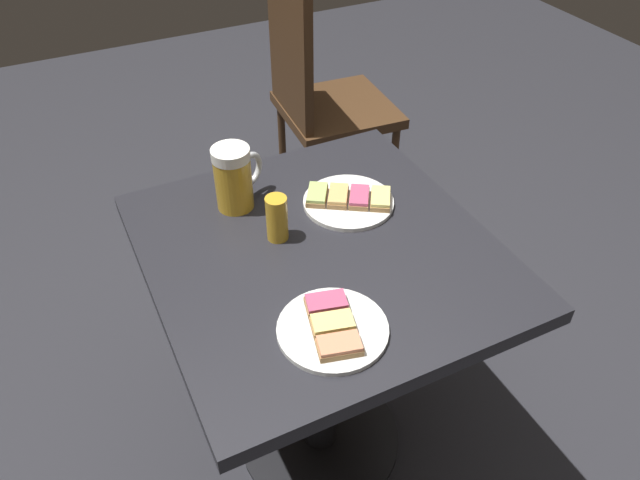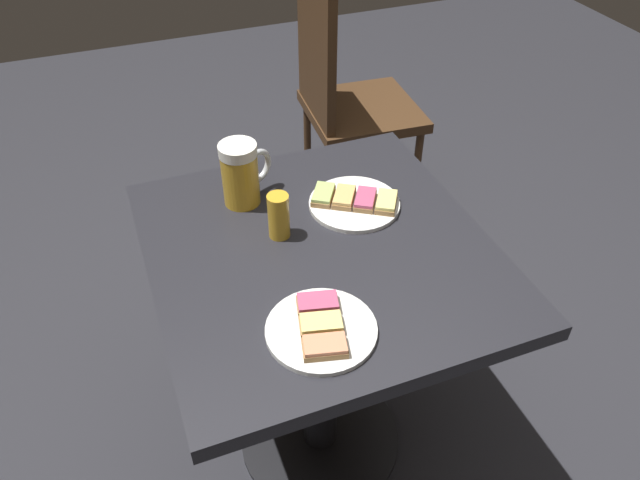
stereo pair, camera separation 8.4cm
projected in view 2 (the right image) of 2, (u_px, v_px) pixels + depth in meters
name	position (u px, v px, depth m)	size (l,w,h in m)	color
ground_plane	(320.00, 438.00, 1.73)	(6.00, 6.00, 0.00)	#28282D
cafe_table	(320.00, 302.00, 1.37)	(0.73, 0.69, 0.71)	black
plate_near	(354.00, 202.00, 1.37)	(0.20, 0.20, 0.03)	white
plate_far	(321.00, 328.00, 1.08)	(0.20, 0.20, 0.03)	white
beer_mug	(242.00, 173.00, 1.34)	(0.09, 0.13, 0.15)	gold
beer_glass_small	(279.00, 216.00, 1.26)	(0.05, 0.05, 0.10)	gold
cafe_chair	(344.00, 95.00, 2.12)	(0.41, 0.41, 0.96)	#472D19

